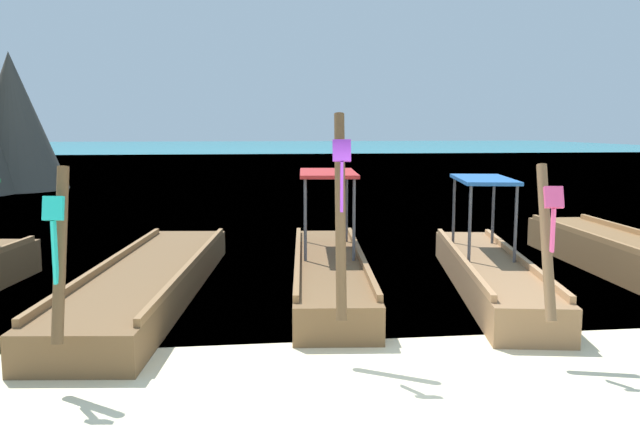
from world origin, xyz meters
TOP-DOWN VIEW (x-y plane):
  - ground at (0.00, 0.00)m, footprint 120.00×120.00m
  - sea_water at (0.00, 62.13)m, footprint 120.00×120.00m
  - longtail_boat_turquoise_ribbon at (-2.63, 4.61)m, footprint 2.16×7.22m
  - longtail_boat_violet_ribbon at (0.23, 4.77)m, footprint 1.67×6.43m
  - longtail_boat_pink_ribbon at (2.79, 4.30)m, footprint 2.02×6.24m
  - longtail_boat_green_ribbon at (5.72, 5.35)m, footprint 1.42×5.98m

SIDE VIEW (x-z plane):
  - ground at x=0.00m, z-range 0.00..0.00m
  - sea_water at x=0.00m, z-range 0.00..0.00m
  - longtail_boat_turquoise_ribbon at x=-2.63m, z-range -0.87..1.38m
  - longtail_boat_pink_ribbon at x=2.79m, z-range -0.79..1.43m
  - longtail_boat_violet_ribbon at x=0.23m, z-range -1.08..1.73m
  - longtail_boat_green_ribbon at x=5.72m, z-range -0.95..1.60m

